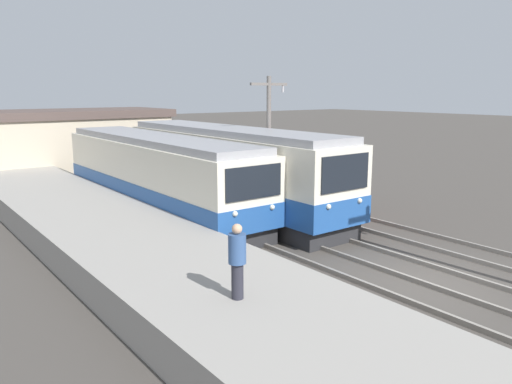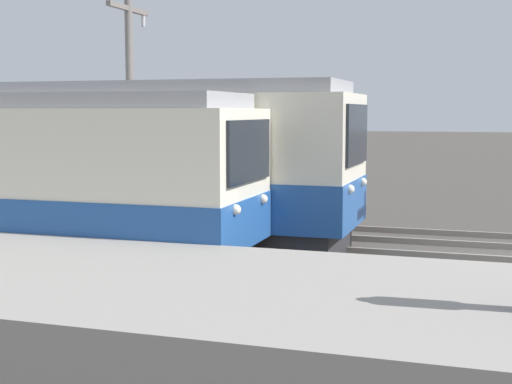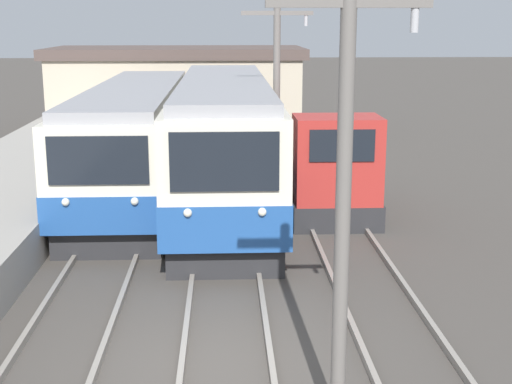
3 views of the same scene
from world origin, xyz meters
TOP-DOWN VIEW (x-y plane):
  - ground_plane at (0.00, 0.00)m, footprint 200.00×200.00m
  - track_left at (-2.60, 0.00)m, footprint 1.54×60.00m
  - track_center at (0.20, 0.00)m, footprint 1.54×60.00m
  - track_right at (3.20, 0.00)m, footprint 1.54×60.00m
  - commuter_train_left at (-2.60, 12.24)m, footprint 2.84×14.22m
  - commuter_train_center at (0.20, 10.79)m, footprint 2.84×14.15m
  - shunting_locomotive at (3.20, 9.51)m, footprint 2.40×4.98m
  - catenary_mast_near at (1.71, -1.77)m, footprint 2.00×0.20m
  - catenary_mast_mid at (1.71, 9.76)m, footprint 2.00×0.20m
  - station_building at (-2.11, 26.00)m, footprint 12.60×6.30m

SIDE VIEW (x-z plane):
  - ground_plane at x=0.00m, z-range 0.00..0.00m
  - track_left at x=-2.60m, z-range 0.00..0.14m
  - track_center at x=0.20m, z-range 0.00..0.14m
  - track_right at x=3.20m, z-range 0.00..0.14m
  - shunting_locomotive at x=3.20m, z-range -0.29..2.71m
  - commuter_train_left at x=-2.60m, z-range -0.11..3.35m
  - commuter_train_center at x=0.20m, z-range -0.14..3.64m
  - station_building at x=-2.11m, z-range 0.02..4.18m
  - catenary_mast_near at x=1.71m, z-range 0.31..6.32m
  - catenary_mast_mid at x=1.71m, z-range 0.31..6.32m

